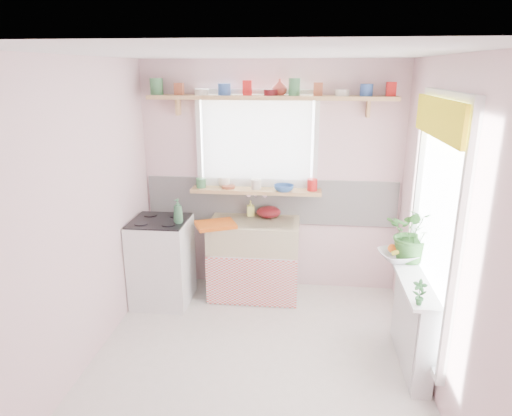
# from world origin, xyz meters

# --- Properties ---
(room) EXTENTS (3.20, 3.20, 3.20)m
(room) POSITION_xyz_m (0.66, 0.86, 1.37)
(room) COLOR white
(room) RESTS_ON ground
(sink_unit) EXTENTS (0.95, 0.65, 1.11)m
(sink_unit) POSITION_xyz_m (-0.15, 1.29, 0.43)
(sink_unit) COLOR white
(sink_unit) RESTS_ON ground
(cooker) EXTENTS (0.58, 0.58, 0.93)m
(cooker) POSITION_xyz_m (-1.10, 1.05, 0.46)
(cooker) COLOR white
(cooker) RESTS_ON ground
(radiator_ledge) EXTENTS (0.22, 0.95, 0.78)m
(radiator_ledge) POSITION_xyz_m (1.30, 0.20, 0.40)
(radiator_ledge) COLOR white
(radiator_ledge) RESTS_ON ground
(windowsill) EXTENTS (1.40, 0.22, 0.04)m
(windowsill) POSITION_xyz_m (-0.15, 1.48, 1.14)
(windowsill) COLOR tan
(windowsill) RESTS_ON room
(pine_shelf) EXTENTS (2.52, 0.24, 0.04)m
(pine_shelf) POSITION_xyz_m (0.00, 1.47, 2.12)
(pine_shelf) COLOR tan
(pine_shelf) RESTS_ON room
(shelf_crockery) EXTENTS (2.47, 0.11, 0.12)m
(shelf_crockery) POSITION_xyz_m (-0.00, 1.47, 2.20)
(shelf_crockery) COLOR #3F7F4C
(shelf_crockery) RESTS_ON pine_shelf
(sill_crockery) EXTENTS (1.35, 0.11, 0.12)m
(sill_crockery) POSITION_xyz_m (-0.15, 1.48, 1.22)
(sill_crockery) COLOR #3F7F4C
(sill_crockery) RESTS_ON windowsill
(dish_tray) EXTENTS (0.48, 0.43, 0.04)m
(dish_tray) POSITION_xyz_m (-0.53, 1.10, 0.87)
(dish_tray) COLOR #D45912
(dish_tray) RESTS_ON sink_unit
(colander) EXTENTS (0.31, 0.31, 0.12)m
(colander) POSITION_xyz_m (-0.01, 1.47, 0.91)
(colander) COLOR #5E1015
(colander) RESTS_ON sink_unit
(jade_plant) EXTENTS (0.58, 0.55, 0.51)m
(jade_plant) POSITION_xyz_m (1.33, 0.60, 1.03)
(jade_plant) COLOR #336A2A
(jade_plant) RESTS_ON radiator_ledge
(fruit_bowl) EXTENTS (0.41, 0.41, 0.08)m
(fruit_bowl) POSITION_xyz_m (1.21, 0.60, 0.82)
(fruit_bowl) COLOR silver
(fruit_bowl) RESTS_ON radiator_ledge
(herb_pot) EXTENTS (0.11, 0.09, 0.19)m
(herb_pot) POSITION_xyz_m (1.21, -0.20, 0.87)
(herb_pot) COLOR #255E2A
(herb_pot) RESTS_ON radiator_ledge
(soap_bottle_sink) EXTENTS (0.09, 0.09, 0.17)m
(soap_bottle_sink) POSITION_xyz_m (-0.21, 1.50, 0.93)
(soap_bottle_sink) COLOR #E2E867
(soap_bottle_sink) RESTS_ON sink_unit
(sill_cup) EXTENTS (0.15, 0.15, 0.11)m
(sill_cup) POSITION_xyz_m (-0.50, 1.54, 1.21)
(sill_cup) COLOR silver
(sill_cup) RESTS_ON windowsill
(sill_bowl) EXTENTS (0.27, 0.27, 0.07)m
(sill_bowl) POSITION_xyz_m (0.15, 1.42, 1.19)
(sill_bowl) COLOR #3360A6
(sill_bowl) RESTS_ON windowsill
(shelf_vase) EXTENTS (0.16, 0.16, 0.16)m
(shelf_vase) POSITION_xyz_m (0.09, 1.53, 2.22)
(shelf_vase) COLOR #B74438
(shelf_vase) RESTS_ON pine_shelf
(cooker_bottle) EXTENTS (0.13, 0.13, 0.25)m
(cooker_bottle) POSITION_xyz_m (-0.88, 0.99, 1.04)
(cooker_bottle) COLOR #387049
(cooker_bottle) RESTS_ON cooker
(fruit) EXTENTS (0.20, 0.14, 0.10)m
(fruit) POSITION_xyz_m (1.22, 0.61, 0.88)
(fruit) COLOR #E75C13
(fruit) RESTS_ON fruit_bowl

